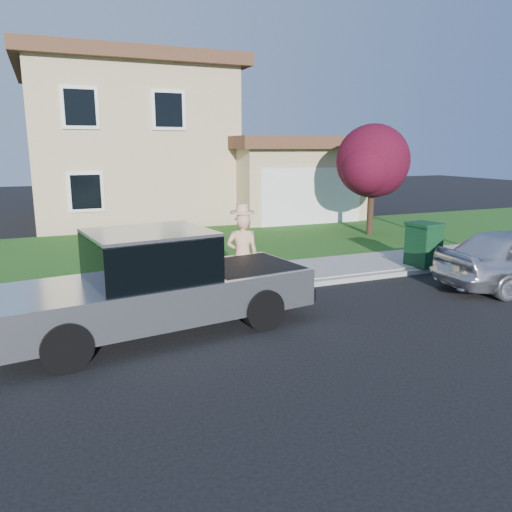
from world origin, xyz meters
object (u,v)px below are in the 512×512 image
at_px(pickup_truck, 157,285).
at_px(trash_bin, 423,244).
at_px(ornamental_tree, 373,164).
at_px(woman, 242,255).

bearing_deg(pickup_truck, trash_bin, 5.26).
bearing_deg(trash_bin, ornamental_tree, 63.21).
height_order(pickup_truck, ornamental_tree, ornamental_tree).
distance_m(woman, trash_bin, 5.32).
xyz_separation_m(pickup_truck, trash_bin, (7.36, 1.75, -0.12)).
xyz_separation_m(woman, trash_bin, (5.29, 0.51, -0.25)).
bearing_deg(trash_bin, woman, 178.90).
xyz_separation_m(pickup_truck, ornamental_tree, (9.14, 6.58, 1.77)).
height_order(pickup_truck, woman, woman).
relative_size(pickup_truck, woman, 2.78).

